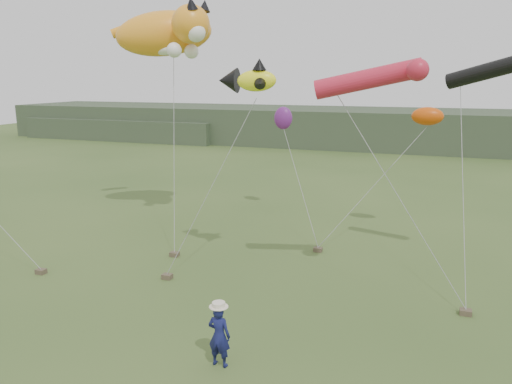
# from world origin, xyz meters

# --- Properties ---
(ground) EXTENTS (120.00, 120.00, 0.00)m
(ground) POSITION_xyz_m (0.00, 0.00, 0.00)
(ground) COLOR #385123
(ground) RESTS_ON ground
(headland) EXTENTS (90.00, 13.00, 4.00)m
(headland) POSITION_xyz_m (-3.11, 44.69, 1.92)
(headland) COLOR #2D3D28
(headland) RESTS_ON ground
(festival_attendant) EXTENTS (0.65, 0.44, 1.72)m
(festival_attendant) POSITION_xyz_m (1.09, -1.16, 0.86)
(festival_attendant) COLOR #15194F
(festival_attendant) RESTS_ON ground
(sandbag_anchors) EXTENTS (15.82, 6.37, 0.19)m
(sandbag_anchors) POSITION_xyz_m (-1.23, 4.86, 0.09)
(sandbag_anchors) COLOR brown
(sandbag_anchors) RESTS_ON ground
(cat_kite) EXTENTS (6.20, 4.08, 2.73)m
(cat_kite) POSITION_xyz_m (-6.18, 10.00, 9.57)
(cat_kite) COLOR orange
(cat_kite) RESTS_ON ground
(fish_kite) EXTENTS (2.36, 1.58, 1.22)m
(fish_kite) POSITION_xyz_m (-0.44, 5.03, 7.40)
(fish_kite) COLOR #FFFD21
(fish_kite) RESTS_ON ground
(tube_kites) EXTENTS (7.40, 5.13, 1.68)m
(tube_kites) POSITION_xyz_m (5.91, 5.99, 7.61)
(tube_kites) COLOR black
(tube_kites) RESTS_ON ground
(misc_kites) EXTENTS (8.61, 2.82, 1.46)m
(misc_kites) POSITION_xyz_m (2.30, 12.91, 5.57)
(misc_kites) COLOR #D24908
(misc_kites) RESTS_ON ground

